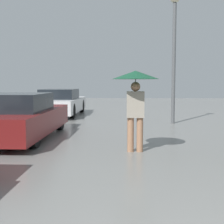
# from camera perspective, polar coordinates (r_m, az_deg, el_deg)

# --- Properties ---
(pedestrian) EXTENTS (1.02, 1.02, 1.76)m
(pedestrian) POSITION_cam_1_polar(r_m,az_deg,el_deg) (6.74, 4.32, 4.56)
(pedestrian) COLOR #9E7051
(pedestrian) RESTS_ON ground_plane
(parked_car_middle) EXTENTS (1.88, 4.54, 1.22)m
(parked_car_middle) POSITION_cam_1_polar(r_m,az_deg,el_deg) (8.92, -16.84, -0.90)
(parked_car_middle) COLOR maroon
(parked_car_middle) RESTS_ON ground_plane
(parked_car_farthest) EXTENTS (1.76, 4.55, 1.22)m
(parked_car_farthest) POSITION_cam_1_polar(r_m,az_deg,el_deg) (14.76, -9.39, 1.68)
(parked_car_farthest) COLOR silver
(parked_car_farthest) RESTS_ON ground_plane
(street_lamp) EXTENTS (0.38, 0.38, 4.75)m
(street_lamp) POSITION_cam_1_polar(r_m,az_deg,el_deg) (11.85, 11.31, 13.38)
(street_lamp) COLOR #515456
(street_lamp) RESTS_ON ground_plane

